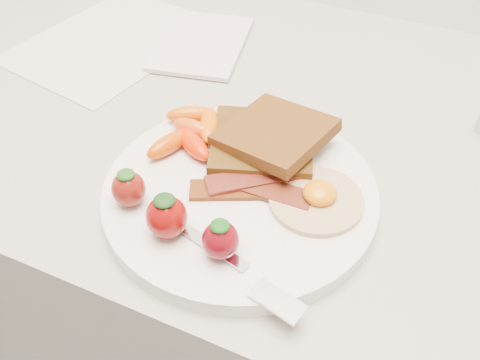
% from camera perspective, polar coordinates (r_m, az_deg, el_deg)
% --- Properties ---
extents(counter, '(2.00, 0.60, 0.90)m').
position_cam_1_polar(counter, '(0.98, 4.22, -15.05)').
color(counter, gray).
rests_on(counter, ground).
extents(plate, '(0.27, 0.27, 0.02)m').
position_cam_1_polar(plate, '(0.53, 0.00, -1.48)').
color(plate, silver).
rests_on(plate, counter).
extents(toast_lower, '(0.13, 0.13, 0.01)m').
position_cam_1_polar(toast_lower, '(0.56, 2.34, 4.04)').
color(toast_lower, black).
rests_on(toast_lower, plate).
extents(toast_upper, '(0.12, 0.12, 0.02)m').
position_cam_1_polar(toast_upper, '(0.55, 3.77, 5.01)').
color(toast_upper, '#3D2305').
rests_on(toast_upper, toast_lower).
extents(fried_egg, '(0.11, 0.11, 0.02)m').
position_cam_1_polar(fried_egg, '(0.51, 8.21, -1.92)').
color(fried_egg, beige).
rests_on(fried_egg, plate).
extents(bacon_strips, '(0.12, 0.09, 0.01)m').
position_cam_1_polar(bacon_strips, '(0.52, 1.49, -0.52)').
color(bacon_strips, '#461204').
rests_on(bacon_strips, plate).
extents(baby_carrots, '(0.08, 0.11, 0.02)m').
position_cam_1_polar(baby_carrots, '(0.57, -5.20, 5.18)').
color(baby_carrots, '#D84C0F').
rests_on(baby_carrots, plate).
extents(strawberries, '(0.14, 0.05, 0.05)m').
position_cam_1_polar(strawberries, '(0.47, -7.46, -3.67)').
color(strawberries, maroon).
rests_on(strawberries, plate).
extents(fork, '(0.17, 0.07, 0.00)m').
position_cam_1_polar(fork, '(0.46, -0.90, -8.97)').
color(fork, silver).
rests_on(fork, plate).
extents(paper_sheet, '(0.24, 0.30, 0.00)m').
position_cam_1_polar(paper_sheet, '(0.81, -13.48, 14.22)').
color(paper_sheet, beige).
rests_on(paper_sheet, counter).
extents(notepad, '(0.15, 0.19, 0.01)m').
position_cam_1_polar(notepad, '(0.77, -4.08, 14.35)').
color(notepad, beige).
rests_on(notepad, paper_sheet).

